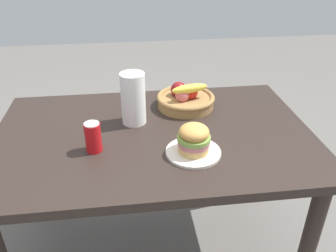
{
  "coord_description": "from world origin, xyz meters",
  "views": [
    {
      "loc": [
        -0.11,
        -1.32,
        1.54
      ],
      "look_at": [
        0.06,
        -0.06,
        0.81
      ],
      "focal_mm": 37.36,
      "sensor_mm": 36.0,
      "label": 1
    }
  ],
  "objects": [
    {
      "name": "sandwich",
      "position": [
        0.14,
        -0.18,
        0.82
      ],
      "size": [
        0.13,
        0.13,
        0.12
      ],
      "color": "#DBAD60",
      "rests_on": "plate"
    },
    {
      "name": "fruit_basket",
      "position": [
        0.18,
        0.24,
        0.8
      ],
      "size": [
        0.29,
        0.29,
        0.14
      ],
      "color": "#9E7542",
      "rests_on": "dining_table"
    },
    {
      "name": "plate",
      "position": [
        0.14,
        -0.18,
        0.76
      ],
      "size": [
        0.22,
        0.22,
        0.01
      ],
      "primitive_type": "cylinder",
      "color": "silver",
      "rests_on": "dining_table"
    },
    {
      "name": "ground_plane",
      "position": [
        0.0,
        0.0,
        0.0
      ],
      "size": [
        8.0,
        8.0,
        0.0
      ],
      "primitive_type": "plane",
      "color": "slate"
    },
    {
      "name": "paper_towel_roll",
      "position": [
        -0.08,
        0.11,
        0.87
      ],
      "size": [
        0.11,
        0.11,
        0.24
      ],
      "primitive_type": "cylinder",
      "color": "white",
      "rests_on": "dining_table"
    },
    {
      "name": "soda_can",
      "position": [
        -0.25,
        -0.11,
        0.81
      ],
      "size": [
        0.07,
        0.07,
        0.13
      ],
      "color": "red",
      "rests_on": "dining_table"
    },
    {
      "name": "dining_table",
      "position": [
        0.0,
        0.0,
        0.65
      ],
      "size": [
        1.4,
        0.9,
        0.75
      ],
      "color": "#2D231E",
      "rests_on": "ground_plane"
    }
  ]
}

